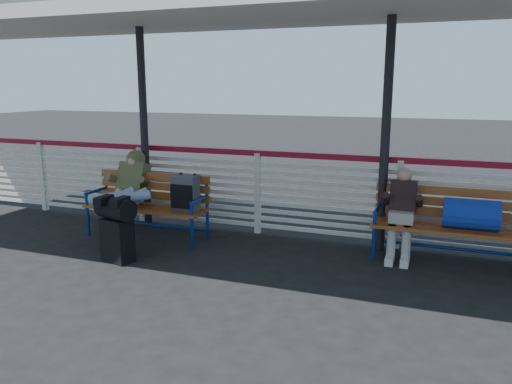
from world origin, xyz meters
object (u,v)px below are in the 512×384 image
at_px(luggage_stack, 117,227).
at_px(traveler_man, 125,193).
at_px(companion_person, 402,212).
at_px(bench_left, 161,197).
at_px(bench_right, 461,216).

bearing_deg(luggage_stack, traveler_man, 131.81).
distance_m(traveler_man, companion_person, 3.70).
distance_m(luggage_stack, bench_left, 1.04).
bearing_deg(companion_person, traveler_man, -169.15).
xyz_separation_m(traveler_man, companion_person, (3.64, 0.70, -0.11)).
distance_m(luggage_stack, traveler_man, 0.81).
bearing_deg(traveler_man, luggage_stack, -63.30).
xyz_separation_m(luggage_stack, bench_right, (3.98, 1.38, 0.16)).
bearing_deg(bench_right, luggage_stack, -160.83).
height_order(bench_left, traveler_man, traveler_man).
relative_size(bench_left, companion_person, 1.57).
relative_size(bench_left, traveler_man, 1.10).
distance_m(bench_right, companion_person, 0.69).
bearing_deg(traveler_man, companion_person, 10.85).
relative_size(luggage_stack, companion_person, 0.71).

